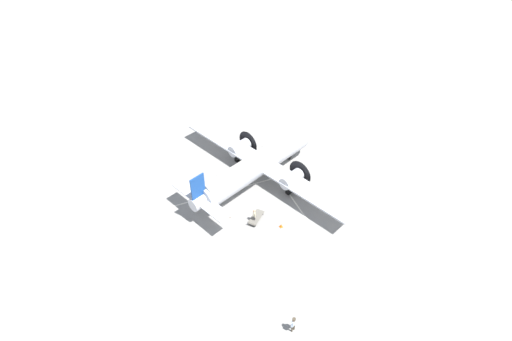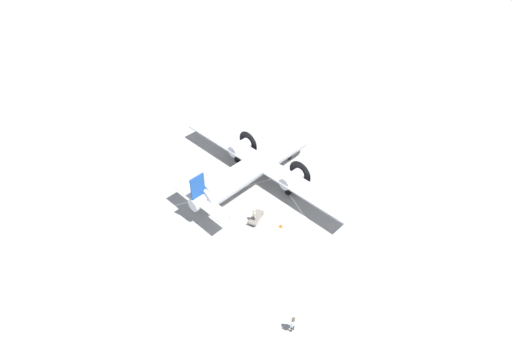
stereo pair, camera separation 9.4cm
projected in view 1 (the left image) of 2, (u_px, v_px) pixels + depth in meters
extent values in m
plane|color=gray|center=(256.00, 182.00, 47.68)|extent=(300.00, 300.00, 0.00)
cube|color=silver|center=(257.00, 183.00, 47.47)|extent=(120.00, 0.16, 0.01)
cube|color=silver|center=(277.00, 176.00, 48.47)|extent=(0.16, 120.00, 0.01)
cylinder|color=silver|center=(256.00, 166.00, 46.12)|extent=(15.43, 8.56, 2.66)
cylinder|color=silver|center=(256.00, 161.00, 45.65)|extent=(14.41, 7.53, 1.86)
sphere|color=silver|center=(299.00, 138.00, 50.40)|extent=(2.53, 2.53, 2.53)
cylinder|color=silver|center=(204.00, 199.00, 41.75)|extent=(3.38, 2.54, 1.46)
cube|color=#194799|center=(198.00, 188.00, 40.24)|extent=(1.63, 0.80, 3.06)
cube|color=silver|center=(201.00, 200.00, 41.46)|extent=(4.52, 7.92, 0.10)
cube|color=silver|center=(263.00, 164.00, 46.96)|extent=(12.01, 23.86, 0.20)
cylinder|color=silver|center=(240.00, 148.00, 49.36)|extent=(3.03, 2.39, 1.46)
cylinder|color=black|center=(248.00, 143.00, 50.16)|extent=(1.24, 2.84, 3.07)
sphere|color=black|center=(249.00, 142.00, 50.23)|extent=(0.51, 0.51, 0.51)
cylinder|color=silver|center=(292.00, 179.00, 44.82)|extent=(3.03, 2.39, 1.46)
cylinder|color=black|center=(300.00, 173.00, 45.63)|extent=(1.24, 2.84, 3.07)
sphere|color=black|center=(301.00, 172.00, 45.70)|extent=(0.51, 0.51, 0.51)
cylinder|color=#4C4C51|center=(238.00, 155.00, 49.90)|extent=(0.18, 0.18, 0.98)
cylinder|color=black|center=(238.00, 158.00, 50.22)|extent=(1.13, 0.71, 1.10)
cylinder|color=#4C4C51|center=(290.00, 187.00, 45.37)|extent=(0.18, 0.18, 0.98)
cylinder|color=black|center=(289.00, 190.00, 45.68)|extent=(1.13, 0.71, 1.10)
cylinder|color=#4C4C51|center=(290.00, 154.00, 50.51)|extent=(0.14, 0.14, 0.88)
cylinder|color=black|center=(289.00, 157.00, 50.79)|extent=(0.71, 0.44, 0.70)
cylinder|color=#473D2D|center=(292.00, 329.00, 32.97)|extent=(0.13, 0.13, 0.86)
cylinder|color=#473D2D|center=(294.00, 327.00, 33.10)|extent=(0.13, 0.13, 0.86)
cube|color=silver|center=(294.00, 323.00, 32.55)|extent=(0.46, 0.33, 0.65)
sphere|color=#8C6647|center=(294.00, 320.00, 32.25)|extent=(0.29, 0.29, 0.29)
cylinder|color=silver|center=(291.00, 325.00, 32.44)|extent=(0.10, 0.10, 0.62)
cylinder|color=silver|center=(296.00, 321.00, 32.70)|extent=(0.10, 0.10, 0.62)
cube|color=navy|center=(293.00, 322.00, 32.56)|extent=(0.05, 0.03, 0.42)
cylinder|color=#473D2D|center=(294.00, 319.00, 32.17)|extent=(0.39, 0.39, 0.07)
cylinder|color=#2D2D33|center=(255.00, 219.00, 42.43)|extent=(0.12, 0.12, 0.82)
cylinder|color=#2D2D33|center=(254.00, 218.00, 42.60)|extent=(0.12, 0.12, 0.82)
cube|color=beige|center=(254.00, 214.00, 42.05)|extent=(0.23, 0.41, 0.62)
sphere|color=tan|center=(254.00, 211.00, 41.77)|extent=(0.27, 0.27, 0.27)
cylinder|color=beige|center=(255.00, 216.00, 41.89)|extent=(0.10, 0.10, 0.58)
cylinder|color=beige|center=(254.00, 212.00, 42.25)|extent=(0.10, 0.10, 0.58)
cube|color=brown|center=(228.00, 216.00, 43.01)|extent=(0.51, 0.20, 0.43)
cube|color=#4A3520|center=(228.00, 215.00, 42.86)|extent=(0.18, 0.14, 0.02)
cube|color=#6B665B|center=(256.00, 217.00, 42.79)|extent=(2.39, 2.28, 0.04)
cube|color=#6B665B|center=(251.00, 223.00, 41.83)|extent=(0.65, 0.71, 0.04)
cylinder|color=#6B665B|center=(248.00, 222.00, 42.05)|extent=(0.04, 0.04, 0.22)
cylinder|color=#6B665B|center=(255.00, 225.00, 41.76)|extent=(0.04, 0.04, 0.22)
cylinder|color=black|center=(257.00, 212.00, 43.64)|extent=(0.25, 0.23, 0.28)
cylinder|color=black|center=(263.00, 214.00, 43.40)|extent=(0.25, 0.23, 0.28)
cylinder|color=black|center=(249.00, 223.00, 42.39)|extent=(0.25, 0.23, 0.28)
cylinder|color=black|center=(256.00, 225.00, 42.15)|extent=(0.25, 0.23, 0.28)
cube|color=orange|center=(281.00, 227.00, 42.14)|extent=(0.34, 0.34, 0.03)
cone|color=orange|center=(281.00, 225.00, 42.01)|extent=(0.29, 0.29, 0.45)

